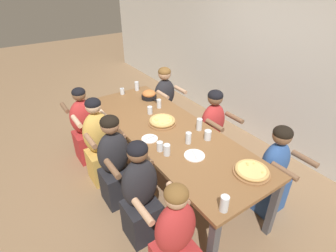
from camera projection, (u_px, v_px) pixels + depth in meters
name	position (u px, v px, depth m)	size (l,w,h in m)	color
ground_plane	(168.00, 179.00, 3.55)	(18.00, 18.00, 0.00)	#896B4C
restaurant_back_panel	(278.00, 40.00, 3.61)	(10.00, 0.06, 3.20)	silver
dining_table	(168.00, 134.00, 3.17)	(2.68, 0.95, 0.79)	brown
pizza_board_main	(162.00, 121.00, 3.24)	(0.35, 0.35, 0.06)	#996B42
pizza_board_second	(252.00, 171.00, 2.46)	(0.35, 0.35, 0.05)	#996B42
skillet_bowl	(149.00, 95.00, 3.86)	(0.32, 0.22, 0.13)	black
empty_plate_a	(150.00, 139.00, 2.96)	(0.19, 0.19, 0.02)	white
empty_plate_b	(194.00, 155.00, 2.69)	(0.22, 0.22, 0.02)	white
cocktail_glass_blue	(122.00, 91.00, 4.00)	(0.07, 0.07, 0.11)	silver
drinking_glass_a	(188.00, 139.00, 2.87)	(0.06, 0.06, 0.13)	silver
drinking_glass_b	(167.00, 150.00, 2.69)	(0.07, 0.07, 0.12)	silver
drinking_glass_c	(159.00, 104.00, 3.60)	(0.06, 0.06, 0.12)	silver
drinking_glass_d	(199.00, 125.00, 3.10)	(0.07, 0.07, 0.15)	silver
drinking_glass_e	(150.00, 110.00, 3.46)	(0.07, 0.07, 0.10)	silver
drinking_glass_f	(137.00, 87.00, 4.12)	(0.07, 0.07, 0.14)	silver
drinking_glass_g	(160.00, 147.00, 2.75)	(0.07, 0.07, 0.11)	silver
drinking_glass_h	(208.00, 136.00, 2.93)	(0.08, 0.08, 0.11)	silver
drinking_glass_i	(224.00, 204.00, 2.06)	(0.07, 0.07, 0.15)	silver
diner_near_midright	(141.00, 197.00, 2.55)	(0.51, 0.40, 1.18)	#232328
diner_near_left	(85.00, 128.00, 3.70)	(0.51, 0.40, 1.12)	#B22D2D
diner_near_center	(115.00, 164.00, 2.97)	(0.51, 0.40, 1.17)	#232328
diner_near_right	(175.00, 242.00, 2.15)	(0.51, 0.40, 1.14)	#B22D2D
diner_near_midleft	(99.00, 145.00, 3.30)	(0.51, 0.40, 1.19)	gold
diner_far_left	(165.00, 102.00, 4.40)	(0.51, 0.40, 1.12)	#232328
diner_far_center	(212.00, 132.00, 3.57)	(0.51, 0.40, 1.15)	#B22D2D
diner_far_right	(273.00, 173.00, 2.89)	(0.51, 0.40, 1.11)	#2D5193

